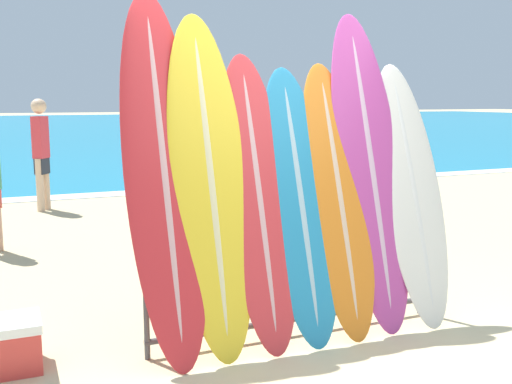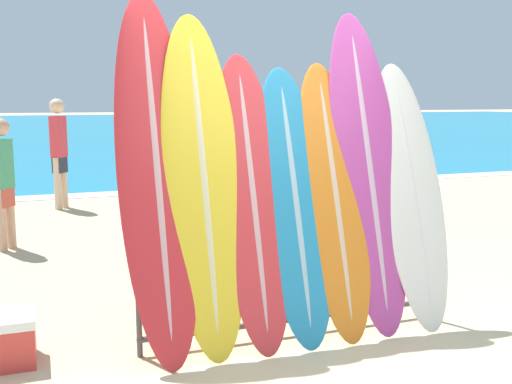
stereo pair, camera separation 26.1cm
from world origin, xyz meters
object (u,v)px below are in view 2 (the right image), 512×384
surfboard_slot_2 (252,200)px  cooler_box (1,340)px  surfboard_slot_5 (368,169)px  person_far_right (248,157)px  surfboard_rack (292,269)px  person_far_left (3,179)px  surfboard_slot_6 (411,193)px  person_mid_beach (206,183)px  surfboard_slot_0 (157,173)px  surfboard_slot_1 (203,182)px  person_near_water (59,149)px  surfboard_slot_4 (334,199)px  surfboard_slot_3 (295,204)px

surfboard_slot_2 → cooler_box: surfboard_slot_2 is taller
surfboard_slot_5 → person_far_right: (0.27, 3.62, -0.24)m
surfboard_rack → person_far_left: 4.18m
surfboard_slot_6 → person_mid_beach: (-0.98, 2.58, -0.21)m
surfboard_slot_0 → person_far_right: 4.08m
surfboard_slot_1 → person_near_water: bearing=97.2°
surfboard_slot_1 → cooler_box: surfboard_slot_1 is taller
person_far_right → cooler_box: bearing=92.4°
cooler_box → surfboard_slot_5: bearing=-2.9°
surfboard_rack → person_far_left: size_ratio=1.50×
surfboard_slot_4 → surfboard_rack: bearing=179.3°
surfboard_slot_1 → person_far_right: (1.59, 3.63, -0.20)m
surfboard_slot_4 → surfboard_slot_5: 0.38m
surfboard_slot_2 → surfboard_slot_3: (0.33, -0.02, -0.05)m
person_near_water → cooler_box: bearing=-152.9°
surfboard_slot_5 → cooler_box: bearing=177.1°
surfboard_rack → surfboard_slot_1: 0.96m
cooler_box → person_far_left: bearing=91.8°
surfboard_slot_5 → surfboard_slot_6: 0.41m
surfboard_slot_1 → person_far_left: size_ratio=1.54×
surfboard_slot_5 → surfboard_slot_2: bearing=-177.2°
surfboard_rack → surfboard_slot_3: size_ratio=1.16×
surfboard_slot_5 → person_near_water: (-2.10, 6.13, -0.26)m
surfboard_slot_0 → person_near_water: bearing=94.3°
person_far_left → surfboard_slot_1: bearing=59.4°
person_mid_beach → surfboard_rack: bearing=-165.9°
person_mid_beach → cooler_box: bearing=153.7°
person_far_right → person_near_water: bearing=-3.7°
surfboard_slot_6 → person_near_water: (-2.46, 6.19, -0.06)m
surfboard_slot_6 → surfboard_slot_0: bearing=177.4°
surfboard_rack → surfboard_slot_5: size_ratio=0.95×
surfboard_slot_3 → person_far_right: bearing=76.1°
surfboard_slot_4 → person_mid_beach: size_ratio=1.37×
surfboard_slot_0 → person_far_left: bearing=108.6°
surfboard_slot_4 → person_far_right: size_ratio=1.13×
surfboard_slot_3 → surfboard_slot_4: 0.33m
surfboard_slot_2 → surfboard_slot_3: size_ratio=1.05×
surfboard_slot_6 → person_far_right: size_ratio=1.14×
surfboard_slot_1 → surfboard_slot_4: surfboard_slot_1 is taller
surfboard_slot_3 → surfboard_slot_5: (0.65, 0.06, 0.22)m
surfboard_slot_3 → person_near_water: 6.36m
surfboard_slot_1 → person_near_water: size_ratio=1.34×
surfboard_rack → person_far_right: person_far_right is taller
person_far_left → surfboard_slot_0: bearing=55.1°
person_mid_beach → surfboard_slot_3: bearing=-165.6°
cooler_box → person_mid_beach: bearing=48.8°
surfboard_slot_3 → surfboard_slot_4: bearing=0.5°
surfboard_slot_1 → surfboard_slot_5: surfboard_slot_5 is taller
surfboard_rack → surfboard_slot_2: bearing=178.2°
surfboard_slot_5 → surfboard_slot_6: surfboard_slot_5 is taller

